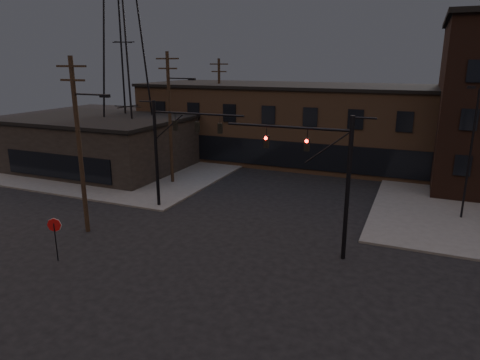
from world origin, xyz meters
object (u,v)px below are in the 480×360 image
traffic_signal_near (327,171)px  stop_sign (55,229)px  traffic_signal_far (171,143)px  car_crossing (329,162)px

traffic_signal_near → stop_sign: size_ratio=3.23×
traffic_signal_far → traffic_signal_near: bearing=-16.2°
traffic_signal_near → traffic_signal_far: (-12.07, 3.50, 0.08)m
traffic_signal_near → car_crossing: bearing=100.9°
traffic_signal_far → stop_sign: 10.55m
traffic_signal_near → traffic_signal_far: 12.57m
traffic_signal_far → stop_sign: (-1.28, -9.99, -3.17)m
traffic_signal_far → car_crossing: (8.22, 16.51, -4.24)m
stop_sign → car_crossing: (9.50, 26.50, -1.07)m
traffic_signal_far → car_crossing: bearing=63.5°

